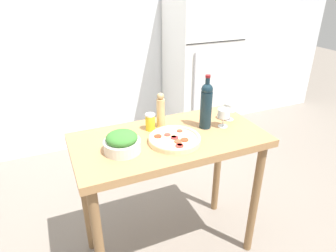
{
  "coord_description": "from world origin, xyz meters",
  "views": [
    {
      "loc": [
        -0.66,
        -1.49,
        1.84
      ],
      "look_at": [
        0.0,
        0.03,
        1.01
      ],
      "focal_mm": 32.0,
      "sensor_mm": 36.0,
      "label": 1
    }
  ],
  "objects_px": {
    "salad_bowl": "(122,142)",
    "homemade_pizza": "(175,139)",
    "wine_glass_far": "(230,108)",
    "wine_bottle": "(206,105)",
    "wine_glass_near": "(224,114)",
    "refrigerator": "(200,71)",
    "pepper_mill": "(161,111)",
    "salt_canister": "(150,122)"
  },
  "relations": [
    {
      "from": "salad_bowl",
      "to": "homemade_pizza",
      "type": "height_order",
      "value": "salad_bowl"
    },
    {
      "from": "wine_glass_far",
      "to": "salad_bowl",
      "type": "bearing_deg",
      "value": -171.72
    },
    {
      "from": "wine_bottle",
      "to": "homemade_pizza",
      "type": "height_order",
      "value": "wine_bottle"
    },
    {
      "from": "wine_bottle",
      "to": "wine_glass_near",
      "type": "height_order",
      "value": "wine_bottle"
    },
    {
      "from": "refrigerator",
      "to": "pepper_mill",
      "type": "relative_size",
      "value": 7.33
    },
    {
      "from": "refrigerator",
      "to": "pepper_mill",
      "type": "bearing_deg",
      "value": -127.91
    },
    {
      "from": "wine_bottle",
      "to": "wine_glass_near",
      "type": "bearing_deg",
      "value": -18.81
    },
    {
      "from": "wine_bottle",
      "to": "pepper_mill",
      "type": "xyz_separation_m",
      "value": [
        -0.26,
        0.12,
        -0.05
      ]
    },
    {
      "from": "wine_bottle",
      "to": "salad_bowl",
      "type": "bearing_deg",
      "value": -172.31
    },
    {
      "from": "wine_glass_near",
      "to": "salad_bowl",
      "type": "relative_size",
      "value": 0.59
    },
    {
      "from": "pepper_mill",
      "to": "homemade_pizza",
      "type": "xyz_separation_m",
      "value": [
        0.0,
        -0.22,
        -0.09
      ]
    },
    {
      "from": "wine_glass_far",
      "to": "wine_glass_near",
      "type": "bearing_deg",
      "value": -142.69
    },
    {
      "from": "refrigerator",
      "to": "salt_canister",
      "type": "distance_m",
      "value": 1.75
    },
    {
      "from": "wine_glass_near",
      "to": "homemade_pizza",
      "type": "relative_size",
      "value": 0.4
    },
    {
      "from": "wine_glass_far",
      "to": "homemade_pizza",
      "type": "relative_size",
      "value": 0.4
    },
    {
      "from": "refrigerator",
      "to": "wine_glass_far",
      "type": "xyz_separation_m",
      "value": [
        -0.56,
        -1.42,
        0.18
      ]
    },
    {
      "from": "refrigerator",
      "to": "salad_bowl",
      "type": "xyz_separation_m",
      "value": [
        -1.35,
        -1.53,
        0.14
      ]
    },
    {
      "from": "wine_glass_near",
      "to": "wine_glass_far",
      "type": "relative_size",
      "value": 1.0
    },
    {
      "from": "wine_bottle",
      "to": "homemade_pizza",
      "type": "distance_m",
      "value": 0.31
    },
    {
      "from": "wine_glass_near",
      "to": "wine_glass_far",
      "type": "distance_m",
      "value": 0.12
    },
    {
      "from": "wine_glass_far",
      "to": "salad_bowl",
      "type": "xyz_separation_m",
      "value": [
        -0.79,
        -0.11,
        -0.03
      ]
    },
    {
      "from": "salt_canister",
      "to": "wine_glass_near",
      "type": "bearing_deg",
      "value": -17.96
    },
    {
      "from": "refrigerator",
      "to": "wine_bottle",
      "type": "xyz_separation_m",
      "value": [
        -0.78,
        -1.45,
        0.25
      ]
    },
    {
      "from": "pepper_mill",
      "to": "salad_bowl",
      "type": "height_order",
      "value": "pepper_mill"
    },
    {
      "from": "wine_bottle",
      "to": "pepper_mill",
      "type": "height_order",
      "value": "wine_bottle"
    },
    {
      "from": "wine_bottle",
      "to": "wine_glass_far",
      "type": "distance_m",
      "value": 0.23
    },
    {
      "from": "wine_glass_far",
      "to": "salt_canister",
      "type": "distance_m",
      "value": 0.56
    },
    {
      "from": "pepper_mill",
      "to": "salad_bowl",
      "type": "xyz_separation_m",
      "value": [
        -0.31,
        -0.2,
        -0.06
      ]
    },
    {
      "from": "wine_bottle",
      "to": "wine_glass_far",
      "type": "bearing_deg",
      "value": 9.88
    },
    {
      "from": "refrigerator",
      "to": "wine_glass_near",
      "type": "relative_size",
      "value": 13.96
    },
    {
      "from": "wine_glass_near",
      "to": "salad_bowl",
      "type": "xyz_separation_m",
      "value": [
        -0.69,
        -0.04,
        -0.03
      ]
    },
    {
      "from": "salad_bowl",
      "to": "pepper_mill",
      "type": "bearing_deg",
      "value": 32.24
    },
    {
      "from": "pepper_mill",
      "to": "wine_glass_far",
      "type": "bearing_deg",
      "value": -9.97
    },
    {
      "from": "pepper_mill",
      "to": "salad_bowl",
      "type": "distance_m",
      "value": 0.38
    },
    {
      "from": "wine_bottle",
      "to": "wine_glass_far",
      "type": "relative_size",
      "value": 2.85
    },
    {
      "from": "homemade_pizza",
      "to": "salt_canister",
      "type": "bearing_deg",
      "value": 111.13
    },
    {
      "from": "wine_glass_near",
      "to": "salt_canister",
      "type": "xyz_separation_m",
      "value": [
        -0.45,
        0.15,
        -0.03
      ]
    },
    {
      "from": "wine_bottle",
      "to": "salt_canister",
      "type": "relative_size",
      "value": 3.18
    },
    {
      "from": "refrigerator",
      "to": "salad_bowl",
      "type": "relative_size",
      "value": 8.24
    },
    {
      "from": "wine_bottle",
      "to": "pepper_mill",
      "type": "bearing_deg",
      "value": 155.47
    },
    {
      "from": "wine_glass_far",
      "to": "pepper_mill",
      "type": "height_order",
      "value": "pepper_mill"
    },
    {
      "from": "refrigerator",
      "to": "wine_glass_near",
      "type": "bearing_deg",
      "value": -113.93
    }
  ]
}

